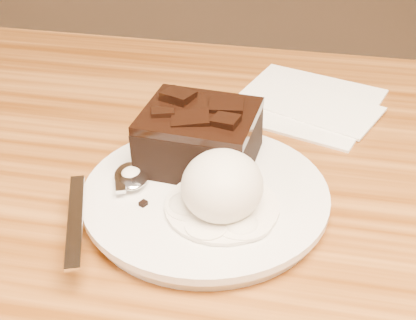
% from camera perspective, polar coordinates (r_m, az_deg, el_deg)
% --- Properties ---
extents(plate, '(0.20, 0.20, 0.02)m').
position_cam_1_polar(plate, '(0.49, -0.23, -3.73)').
color(plate, white).
rests_on(plate, dining_table).
extents(brownie, '(0.10, 0.09, 0.04)m').
position_cam_1_polar(brownie, '(0.51, -0.81, 1.94)').
color(brownie, black).
rests_on(brownie, plate).
extents(ice_cream_scoop, '(0.06, 0.07, 0.05)m').
position_cam_1_polar(ice_cream_scoop, '(0.45, 1.39, -2.49)').
color(ice_cream_scoop, silver).
rests_on(ice_cream_scoop, plate).
extents(melt_puddle, '(0.09, 0.09, 0.00)m').
position_cam_1_polar(melt_puddle, '(0.46, 1.35, -4.59)').
color(melt_puddle, white).
rests_on(melt_puddle, plate).
extents(spoon, '(0.08, 0.16, 0.01)m').
position_cam_1_polar(spoon, '(0.49, -7.43, -1.69)').
color(spoon, silver).
rests_on(spoon, plate).
extents(napkin, '(0.18, 0.18, 0.01)m').
position_cam_1_polar(napkin, '(0.65, 9.36, 5.56)').
color(napkin, white).
rests_on(napkin, dining_table).
extents(crumb_a, '(0.01, 0.01, 0.00)m').
position_cam_1_polar(crumb_a, '(0.47, -6.27, -4.21)').
color(crumb_a, black).
rests_on(crumb_a, plate).
extents(crumb_b, '(0.01, 0.01, 0.00)m').
position_cam_1_polar(crumb_b, '(0.46, -1.10, -5.28)').
color(crumb_b, black).
rests_on(crumb_b, plate).
extents(crumb_c, '(0.01, 0.01, 0.00)m').
position_cam_1_polar(crumb_c, '(0.47, 5.77, -4.33)').
color(crumb_c, black).
rests_on(crumb_c, plate).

